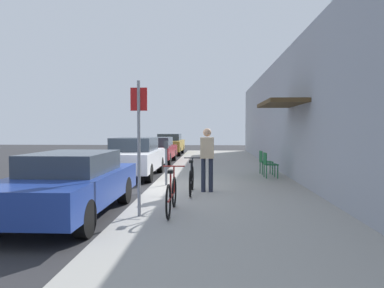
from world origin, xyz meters
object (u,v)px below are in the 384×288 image
object	(u,v)px
parked_car_1	(134,157)
bicycle_0	(172,195)
parked_car_3	(170,144)
cafe_chair_1	(264,161)
parked_car_2	(157,150)
street_sign	(139,137)
parking_meter	(166,160)
bicycle_1	(192,180)
cafe_chair_0	(269,163)
parked_car_0	(70,183)
pedestrian_standing	(207,155)

from	to	relation	value
parked_car_1	bicycle_0	distance (m)	6.52
parked_car_3	cafe_chair_1	xyz separation A→B (m)	(4.87, -11.51, -0.14)
parked_car_1	parked_car_2	bearing A→B (deg)	90.00
street_sign	cafe_chair_1	size ratio (longest dim) A/B	2.99
parked_car_1	parking_meter	bearing A→B (deg)	-59.92
parked_car_1	parking_meter	size ratio (longest dim) A/B	3.33
parking_meter	bicycle_1	xyz separation A→B (m)	(0.83, -1.30, -0.41)
bicycle_1	cafe_chair_0	size ratio (longest dim) A/B	1.97
parked_car_0	parking_meter	world-z (taller)	parking_meter
bicycle_0	pedestrian_standing	size ratio (longest dim) A/B	1.01
parked_car_0	cafe_chair_0	xyz separation A→B (m)	(4.87, 5.18, -0.07)
parking_meter	street_sign	distance (m)	3.85
parked_car_0	parked_car_2	distance (m)	11.68
cafe_chair_0	bicycle_0	bearing A→B (deg)	-117.83
pedestrian_standing	cafe_chair_1	bearing A→B (deg)	61.45
parked_car_1	cafe_chair_0	world-z (taller)	parked_car_1
parking_meter	pedestrian_standing	bearing A→B (deg)	-41.12
parked_car_1	parked_car_3	world-z (taller)	parked_car_1
cafe_chair_1	parked_car_2	bearing A→B (deg)	131.48
parked_car_2	cafe_chair_0	distance (m)	8.13
parked_car_2	cafe_chair_0	xyz separation A→B (m)	(4.87, -6.50, -0.08)
parked_car_2	pedestrian_standing	distance (m)	9.76
parked_car_0	parked_car_2	bearing A→B (deg)	90.00
parked_car_2	cafe_chair_1	size ratio (longest dim) A/B	5.06
cafe_chair_1	pedestrian_standing	bearing A→B (deg)	-118.55
cafe_chair_1	bicycle_1	bearing A→B (deg)	-121.54
parked_car_0	parking_meter	distance (m)	3.76
parked_car_2	parked_car_3	xyz separation A→B (m)	(0.00, 6.00, 0.05)
parked_car_2	parked_car_1	bearing A→B (deg)	-90.00
street_sign	parked_car_0	bearing A→B (deg)	166.53
parked_car_2	pedestrian_standing	bearing A→B (deg)	-73.42
parked_car_3	street_sign	xyz separation A→B (m)	(1.50, -18.04, 0.88)
parked_car_2	cafe_chair_1	distance (m)	7.35
parking_meter	bicycle_0	distance (m)	3.56
parked_car_3	bicycle_1	size ratio (longest dim) A/B	2.57
bicycle_0	bicycle_1	xyz separation A→B (m)	(0.28, 2.19, 0.00)
bicycle_1	cafe_chair_1	xyz separation A→B (m)	(2.49, 4.06, 0.14)
cafe_chair_0	parked_car_0	bearing A→B (deg)	-133.22
bicycle_0	cafe_chair_1	distance (m)	6.84
bicycle_1	parked_car_2	bearing A→B (deg)	103.96
parked_car_3	cafe_chair_0	world-z (taller)	parked_car_3
parked_car_3	cafe_chair_1	distance (m)	12.49
bicycle_1	pedestrian_standing	world-z (taller)	pedestrian_standing
cafe_chair_0	pedestrian_standing	size ratio (longest dim) A/B	0.51
cafe_chair_0	street_sign	bearing A→B (deg)	-121.30
parking_meter	bicycle_1	bearing A→B (deg)	-57.53
parked_car_2	parked_car_3	distance (m)	6.00
parked_car_1	pedestrian_standing	xyz separation A→B (m)	(2.78, -3.75, 0.36)
parked_car_3	bicycle_1	bearing A→B (deg)	-81.32
parking_meter	cafe_chair_0	xyz separation A→B (m)	(3.32, 1.76, -0.26)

